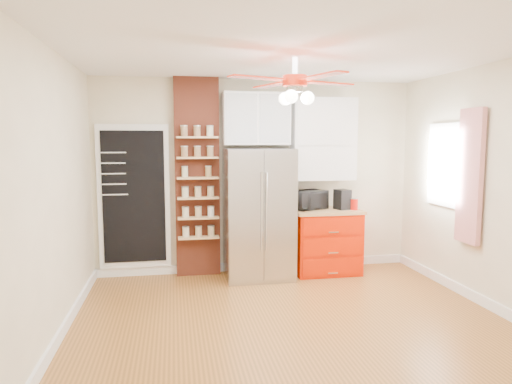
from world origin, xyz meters
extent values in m
plane|color=#9A5E27|center=(0.00, 0.00, 0.00)|extent=(4.50, 4.50, 0.00)
plane|color=white|center=(0.00, 0.00, 2.70)|extent=(4.50, 4.50, 0.00)
cube|color=beige|center=(0.00, 2.00, 1.35)|extent=(4.50, 0.02, 2.70)
cube|color=beige|center=(0.00, -2.00, 1.35)|extent=(4.50, 0.02, 2.70)
cube|color=beige|center=(-2.25, 0.00, 1.35)|extent=(0.02, 4.00, 2.70)
cube|color=beige|center=(2.25, 0.00, 1.35)|extent=(0.02, 4.00, 2.70)
cube|color=white|center=(-1.70, 1.97, 1.10)|extent=(0.95, 0.04, 1.95)
cube|color=black|center=(-1.70, 1.95, 1.10)|extent=(0.82, 0.02, 1.78)
cube|color=brown|center=(-0.85, 1.92, 1.35)|extent=(0.60, 0.16, 2.70)
cube|color=#A9A9AE|center=(-0.05, 1.63, 0.88)|extent=(0.90, 0.70, 1.75)
cube|color=white|center=(-0.05, 1.82, 2.15)|extent=(0.90, 0.35, 0.70)
cube|color=red|center=(0.92, 1.68, 0.43)|extent=(0.90, 0.60, 0.86)
cube|color=tan|center=(0.92, 1.68, 0.88)|extent=(0.94, 0.64, 0.04)
cube|color=white|center=(0.92, 1.85, 1.88)|extent=(0.90, 0.30, 1.15)
cube|color=white|center=(2.23, 0.90, 1.55)|extent=(0.04, 0.75, 1.05)
cube|color=red|center=(2.18, 0.35, 1.45)|extent=(0.06, 0.40, 1.55)
cylinder|color=silver|center=(0.00, 0.00, 2.55)|extent=(0.05, 0.05, 0.20)
cylinder|color=#9D1C09|center=(0.00, 0.00, 2.43)|extent=(0.24, 0.24, 0.10)
sphere|color=white|center=(0.00, 0.00, 2.27)|extent=(0.13, 0.13, 0.13)
imported|color=black|center=(0.68, 1.74, 1.03)|extent=(0.57, 0.49, 0.26)
cube|color=black|center=(1.14, 1.65, 1.04)|extent=(0.22, 0.24, 0.28)
cylinder|color=red|center=(1.29, 1.58, 0.98)|extent=(0.13, 0.13, 0.15)
cylinder|color=#B80E0A|center=(1.27, 1.67, 0.96)|extent=(0.11, 0.11, 0.12)
cylinder|color=#C1BE93|center=(-1.02, 1.80, 1.44)|extent=(0.09, 0.09, 0.13)
cylinder|color=#967D4C|center=(-0.71, 1.78, 1.44)|extent=(0.09, 0.09, 0.13)
camera|label=1|loc=(-1.17, -4.34, 1.86)|focal=32.00mm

